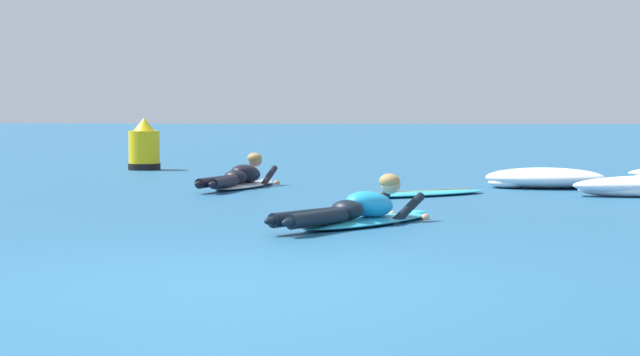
{
  "coord_description": "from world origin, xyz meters",
  "views": [
    {
      "loc": [
        1.03,
        -7.57,
        1.18
      ],
      "look_at": [
        0.11,
        6.49,
        0.3
      ],
      "focal_mm": 64.48,
      "sensor_mm": 36.0,
      "label": 1
    }
  ],
  "objects_px": {
    "surfer_near": "(360,211)",
    "channel_marker_buoy": "(144,149)",
    "drifting_surfboard": "(418,193)",
    "surfer_far": "(241,178)"
  },
  "relations": [
    {
      "from": "surfer_near",
      "to": "channel_marker_buoy",
      "type": "distance_m",
      "value": 10.64
    },
    {
      "from": "drifting_surfboard",
      "to": "channel_marker_buoy",
      "type": "height_order",
      "value": "channel_marker_buoy"
    },
    {
      "from": "surfer_near",
      "to": "channel_marker_buoy",
      "type": "xyz_separation_m",
      "value": [
        -4.33,
        9.72,
        0.24
      ]
    },
    {
      "from": "surfer_near",
      "to": "surfer_far",
      "type": "height_order",
      "value": "same"
    },
    {
      "from": "surfer_near",
      "to": "channel_marker_buoy",
      "type": "relative_size",
      "value": 2.39
    },
    {
      "from": "drifting_surfboard",
      "to": "channel_marker_buoy",
      "type": "relative_size",
      "value": 2.13
    },
    {
      "from": "surfer_near",
      "to": "drifting_surfboard",
      "type": "bearing_deg",
      "value": 80.33
    },
    {
      "from": "channel_marker_buoy",
      "to": "surfer_near",
      "type": "bearing_deg",
      "value": -66.0
    },
    {
      "from": "surfer_near",
      "to": "channel_marker_buoy",
      "type": "height_order",
      "value": "channel_marker_buoy"
    },
    {
      "from": "drifting_surfboard",
      "to": "channel_marker_buoy",
      "type": "xyz_separation_m",
      "value": [
        -4.97,
        5.94,
        0.35
      ]
    }
  ]
}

